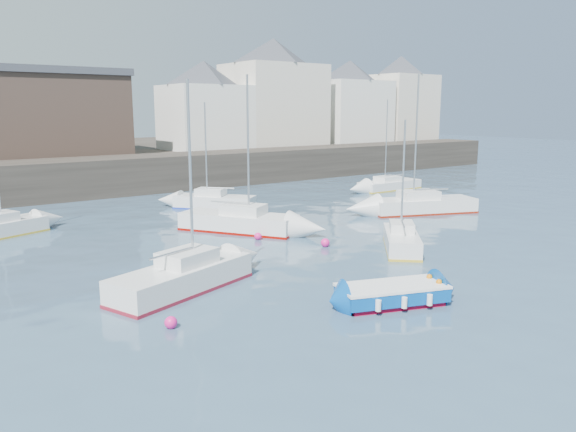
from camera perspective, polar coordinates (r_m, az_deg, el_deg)
water at (r=21.20m, az=19.79°, el=-8.93°), size 220.00×220.00×0.00m
quay_wall at (r=49.20m, az=-16.08°, el=4.06°), size 90.00×5.00×3.00m
land_strip at (r=66.32m, az=-21.52°, el=5.29°), size 90.00×32.00×2.80m
bldg_east_a at (r=64.48m, az=-1.45°, el=12.49°), size 13.36×13.36×11.80m
bldg_east_b at (r=70.94m, az=6.26°, el=11.52°), size 11.88×11.88×9.95m
bldg_east_c at (r=77.30m, az=11.30°, el=11.69°), size 11.14×11.14×10.95m
bldg_east_d at (r=59.34m, az=-8.45°, el=11.13°), size 11.14×11.14×8.95m
warehouse at (r=54.99m, az=-25.27°, el=9.48°), size 16.40×10.40×7.60m
blue_dinghy at (r=20.67m, az=10.51°, el=-7.75°), size 4.25×2.87×0.75m
sailboat_a at (r=22.17m, az=-10.61°, el=-6.06°), size 6.48×3.89×8.03m
sailboat_b at (r=32.37m, az=-5.00°, el=-0.55°), size 5.49×6.94×8.79m
sailboat_c at (r=28.69m, az=11.45°, el=-2.37°), size 4.45×4.64×6.41m
sailboat_d at (r=39.04m, az=13.47°, el=1.12°), size 7.52×4.74×9.16m
sailboat_f at (r=39.98m, az=-7.50°, el=1.50°), size 5.04×5.52×7.39m
sailboat_g at (r=49.77m, az=10.27°, el=3.15°), size 6.09×1.96×7.71m
buoy_near at (r=18.78m, az=-11.79°, el=-11.08°), size 0.42×0.42×0.42m
buoy_mid at (r=28.82m, az=3.80°, el=-3.12°), size 0.45×0.45×0.45m
buoy_far at (r=30.32m, az=-3.07°, el=-2.41°), size 0.41×0.41×0.41m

